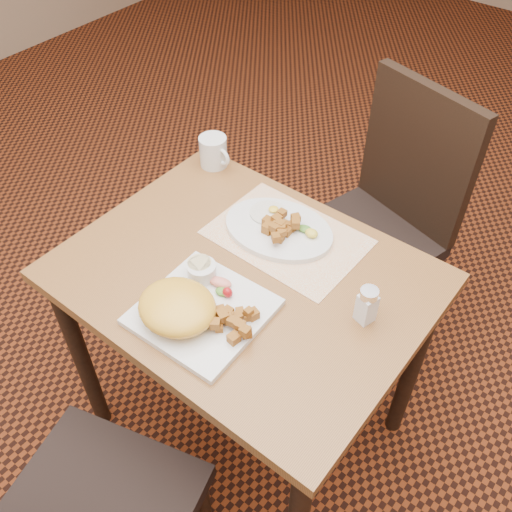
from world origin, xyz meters
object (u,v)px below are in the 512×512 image
(plate_square, at_px, (203,312))
(coffee_mug, at_px, (214,152))
(chair_far, at_px, (384,213))
(plate_oval, at_px, (279,229))
(salt_shaker, at_px, (367,305))
(table, at_px, (245,301))

(plate_square, bearing_deg, coffee_mug, 128.67)
(chair_far, distance_m, plate_oval, 0.54)
(chair_far, height_order, coffee_mug, chair_far)
(plate_oval, relative_size, coffee_mug, 2.64)
(plate_oval, distance_m, coffee_mug, 0.36)
(coffee_mug, bearing_deg, plate_square, -51.33)
(chair_far, height_order, plate_square, chair_far)
(plate_square, bearing_deg, salt_shaker, 36.08)
(table, relative_size, coffee_mug, 7.81)
(plate_square, xyz_separation_m, coffee_mug, (-0.37, 0.46, 0.04))
(plate_oval, height_order, coffee_mug, coffee_mug)
(plate_oval, bearing_deg, plate_square, -84.91)
(chair_far, xyz_separation_m, salt_shaker, (0.25, -0.60, 0.26))
(table, relative_size, plate_oval, 2.96)
(chair_far, xyz_separation_m, plate_oval, (-0.09, -0.48, 0.22))
(chair_far, xyz_separation_m, coffee_mug, (-0.43, -0.36, 0.26))
(plate_square, relative_size, salt_shaker, 2.80)
(table, height_order, chair_far, chair_far)
(chair_far, bearing_deg, table, 99.32)
(table, distance_m, coffee_mug, 0.50)
(plate_square, bearing_deg, plate_oval, 95.09)
(table, bearing_deg, plate_oval, 97.48)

